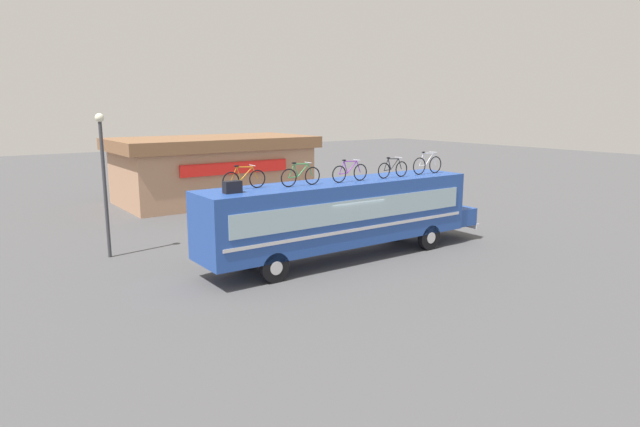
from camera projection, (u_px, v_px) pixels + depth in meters
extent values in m
plane|color=#4C4C4F|center=(340.00, 259.00, 21.93)|extent=(120.00, 120.00, 0.00)
cube|color=#23479E|center=(340.00, 212.00, 21.56)|extent=(11.74, 2.30, 2.43)
cube|color=#23479E|center=(450.00, 214.00, 25.38)|extent=(1.15, 2.12, 0.77)
cube|color=#99B7C6|center=(359.00, 210.00, 20.58)|extent=(10.80, 0.04, 0.83)
cube|color=#99B7C6|center=(323.00, 201.00, 22.44)|extent=(10.80, 0.04, 0.83)
cube|color=silver|center=(359.00, 229.00, 20.72)|extent=(11.27, 0.03, 0.12)
cube|color=silver|center=(323.00, 219.00, 22.59)|extent=(11.27, 0.03, 0.12)
cube|color=silver|center=(459.00, 222.00, 25.83)|extent=(0.16, 2.19, 0.24)
cylinder|color=black|center=(429.00, 237.00, 23.29)|extent=(1.07, 0.28, 1.07)
cylinder|color=silver|center=(429.00, 237.00, 23.29)|extent=(0.48, 0.30, 0.48)
cylinder|color=black|center=(396.00, 229.00, 24.91)|extent=(1.07, 0.28, 1.07)
cylinder|color=silver|center=(396.00, 229.00, 24.91)|extent=(0.48, 0.30, 0.48)
cylinder|color=black|center=(274.00, 267.00, 18.96)|extent=(1.07, 0.28, 1.07)
cylinder|color=silver|center=(274.00, 267.00, 18.96)|extent=(0.48, 0.30, 0.48)
cylinder|color=black|center=(247.00, 255.00, 20.57)|extent=(1.07, 0.28, 1.07)
cylinder|color=silver|center=(247.00, 255.00, 20.57)|extent=(0.48, 0.30, 0.48)
cube|color=black|center=(232.00, 187.00, 18.42)|extent=(0.61, 0.32, 0.41)
torus|color=black|center=(231.00, 181.00, 18.98)|extent=(0.65, 0.04, 0.65)
torus|color=black|center=(257.00, 179.00, 19.57)|extent=(0.65, 0.04, 0.65)
cylinder|color=orange|center=(239.00, 173.00, 19.11)|extent=(0.20, 0.04, 0.47)
cylinder|color=orange|center=(247.00, 173.00, 19.29)|extent=(0.48, 0.04, 0.45)
cylinder|color=orange|center=(244.00, 167.00, 19.19)|extent=(0.63, 0.04, 0.07)
cylinder|color=orange|center=(236.00, 180.00, 19.09)|extent=(0.40, 0.03, 0.05)
cylinder|color=orange|center=(234.00, 174.00, 18.99)|extent=(0.26, 0.03, 0.49)
cylinder|color=orange|center=(255.00, 173.00, 19.47)|extent=(0.22, 0.03, 0.46)
cylinder|color=silver|center=(252.00, 165.00, 19.37)|extent=(0.03, 0.44, 0.03)
ellipsoid|color=black|center=(236.00, 166.00, 19.01)|extent=(0.20, 0.08, 0.06)
torus|color=black|center=(289.00, 178.00, 19.76)|extent=(0.67, 0.04, 0.67)
torus|color=black|center=(312.00, 176.00, 20.35)|extent=(0.67, 0.04, 0.67)
cylinder|color=green|center=(296.00, 170.00, 19.89)|extent=(0.20, 0.04, 0.48)
cylinder|color=green|center=(303.00, 170.00, 20.07)|extent=(0.48, 0.04, 0.46)
cylinder|color=green|center=(301.00, 164.00, 19.98)|extent=(0.63, 0.04, 0.07)
cylinder|color=green|center=(293.00, 177.00, 19.87)|extent=(0.40, 0.03, 0.05)
cylinder|color=green|center=(291.00, 171.00, 19.78)|extent=(0.25, 0.03, 0.50)
cylinder|color=green|center=(310.00, 170.00, 20.25)|extent=(0.22, 0.03, 0.47)
cylinder|color=silver|center=(308.00, 163.00, 20.15)|extent=(0.03, 0.44, 0.03)
ellipsoid|color=black|center=(294.00, 163.00, 19.79)|extent=(0.20, 0.08, 0.06)
torus|color=black|center=(339.00, 174.00, 20.86)|extent=(0.66, 0.04, 0.66)
torus|color=black|center=(360.00, 172.00, 21.46)|extent=(0.66, 0.04, 0.66)
cylinder|color=purple|center=(346.00, 167.00, 20.99)|extent=(0.20, 0.04, 0.47)
cylinder|color=purple|center=(352.00, 167.00, 21.17)|extent=(0.48, 0.04, 0.46)
cylinder|color=purple|center=(350.00, 161.00, 21.08)|extent=(0.63, 0.04, 0.07)
cylinder|color=purple|center=(343.00, 174.00, 20.97)|extent=(0.40, 0.03, 0.05)
cylinder|color=purple|center=(342.00, 168.00, 20.88)|extent=(0.26, 0.03, 0.49)
cylinder|color=purple|center=(358.00, 167.00, 21.36)|extent=(0.22, 0.03, 0.46)
cylinder|color=silver|center=(357.00, 160.00, 21.25)|extent=(0.03, 0.44, 0.03)
ellipsoid|color=black|center=(344.00, 160.00, 20.89)|extent=(0.20, 0.08, 0.06)
torus|color=black|center=(384.00, 171.00, 22.10)|extent=(0.65, 0.04, 0.65)
torus|color=black|center=(401.00, 169.00, 22.64)|extent=(0.65, 0.04, 0.65)
cylinder|color=black|center=(389.00, 164.00, 22.21)|extent=(0.19, 0.04, 0.46)
cylinder|color=black|center=(395.00, 164.00, 22.38)|extent=(0.45, 0.04, 0.44)
cylinder|color=black|center=(393.00, 159.00, 22.29)|extent=(0.58, 0.04, 0.07)
cylinder|color=black|center=(387.00, 170.00, 22.20)|extent=(0.37, 0.03, 0.05)
cylinder|color=black|center=(386.00, 165.00, 22.11)|extent=(0.24, 0.03, 0.48)
cylinder|color=black|center=(400.00, 164.00, 22.55)|extent=(0.20, 0.03, 0.45)
cylinder|color=silver|center=(399.00, 158.00, 22.45)|extent=(0.03, 0.44, 0.03)
ellipsoid|color=black|center=(388.00, 158.00, 22.12)|extent=(0.20, 0.08, 0.06)
torus|color=black|center=(419.00, 166.00, 23.33)|extent=(0.74, 0.04, 0.74)
torus|color=black|center=(435.00, 165.00, 23.89)|extent=(0.74, 0.04, 0.74)
cylinder|color=white|center=(424.00, 159.00, 23.45)|extent=(0.19, 0.04, 0.53)
cylinder|color=white|center=(429.00, 159.00, 23.62)|extent=(0.46, 0.04, 0.51)
cylinder|color=white|center=(428.00, 153.00, 23.52)|extent=(0.59, 0.04, 0.07)
cylinder|color=white|center=(422.00, 166.00, 23.44)|extent=(0.37, 0.03, 0.05)
cylinder|color=white|center=(421.00, 160.00, 23.34)|extent=(0.24, 0.03, 0.55)
cylinder|color=white|center=(434.00, 159.00, 23.79)|extent=(0.21, 0.03, 0.51)
cylinder|color=silver|center=(433.00, 152.00, 23.68)|extent=(0.03, 0.44, 0.03)
ellipsoid|color=black|center=(423.00, 152.00, 23.34)|extent=(0.20, 0.08, 0.06)
cube|color=tan|center=(214.00, 175.00, 35.18)|extent=(11.52, 6.15, 3.36)
cube|color=brown|center=(212.00, 143.00, 34.78)|extent=(12.44, 6.64, 0.72)
cube|color=red|center=(236.00, 168.00, 32.49)|extent=(6.91, 0.16, 0.70)
cylinder|color=#38383D|center=(105.00, 190.00, 21.70)|extent=(0.14, 0.14, 5.48)
sphere|color=#F2EDCC|center=(99.00, 118.00, 21.15)|extent=(0.34, 0.34, 0.34)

